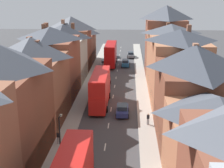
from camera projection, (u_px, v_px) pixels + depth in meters
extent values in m
cube|color=#A8A399|center=(85.00, 92.00, 55.87)|extent=(2.20, 104.00, 0.14)
cube|color=#A8A399|center=(142.00, 93.00, 55.32)|extent=(2.20, 104.00, 0.14)
cube|color=silver|center=(105.00, 147.00, 36.50)|extent=(0.14, 1.80, 0.01)
cube|color=silver|center=(108.00, 126.00, 42.24)|extent=(0.14, 1.80, 0.01)
cube|color=silver|center=(111.00, 109.00, 47.97)|extent=(0.14, 1.80, 0.01)
cube|color=silver|center=(113.00, 97.00, 53.70)|extent=(0.14, 1.80, 0.01)
cube|color=silver|center=(115.00, 86.00, 59.44)|extent=(0.14, 1.80, 0.01)
cube|color=silver|center=(116.00, 78.00, 65.17)|extent=(0.14, 1.80, 0.01)
cube|color=silver|center=(117.00, 71.00, 70.90)|extent=(0.14, 1.80, 0.01)
cube|color=silver|center=(118.00, 65.00, 76.63)|extent=(0.14, 1.80, 0.01)
cube|color=silver|center=(119.00, 59.00, 82.37)|extent=(0.14, 1.80, 0.01)
cube|color=silver|center=(120.00, 55.00, 88.10)|extent=(0.14, 1.80, 0.01)
cube|color=silver|center=(120.00, 51.00, 93.83)|extent=(0.14, 1.80, 0.01)
cube|color=silver|center=(121.00, 47.00, 99.57)|extent=(0.14, 1.80, 0.01)
cube|color=brown|center=(2.00, 119.00, 31.72)|extent=(8.00, 11.77, 10.17)
cube|color=#1E5133|center=(42.00, 150.00, 32.52)|extent=(0.12, 10.82, 3.20)
cube|color=brown|center=(34.00, 90.00, 42.36)|extent=(8.00, 10.20, 9.14)
cube|color=maroon|center=(64.00, 111.00, 43.01)|extent=(0.12, 9.38, 3.20)
pyramid|color=#474C56|center=(31.00, 47.00, 40.64)|extent=(8.00, 10.20, 2.69)
cube|color=brown|center=(37.00, 44.00, 40.48)|extent=(0.60, 0.90, 0.90)
cube|color=brown|center=(29.00, 41.00, 41.48)|extent=(0.60, 0.90, 1.18)
cube|color=brown|center=(52.00, 69.00, 52.13)|extent=(8.00, 10.50, 9.98)
cube|color=navy|center=(76.00, 88.00, 52.90)|extent=(0.12, 9.66, 3.20)
pyramid|color=#383D47|center=(50.00, 33.00, 50.39)|extent=(8.00, 10.50, 2.01)
cube|color=brown|center=(46.00, 27.00, 52.47)|extent=(0.60, 0.90, 1.37)
cube|color=brown|center=(44.00, 28.00, 50.87)|extent=(0.60, 0.90, 1.36)
cube|color=#BCB7A8|center=(64.00, 60.00, 61.93)|extent=(8.00, 9.61, 8.65)
cube|color=olive|center=(84.00, 73.00, 62.51)|extent=(0.12, 8.84, 3.20)
pyramid|color=#383D47|center=(63.00, 31.00, 60.29)|extent=(8.00, 9.61, 2.67)
cube|color=brown|center=(73.00, 26.00, 62.54)|extent=(0.60, 0.90, 1.29)
cube|color=brown|center=(72.00, 50.00, 69.94)|extent=(8.00, 7.34, 9.28)
cube|color=black|center=(90.00, 64.00, 70.61)|extent=(0.12, 6.75, 3.20)
pyramid|color=#565B66|center=(71.00, 23.00, 68.17)|extent=(8.00, 7.34, 2.87)
cube|color=#99664C|center=(63.00, 22.00, 66.20)|extent=(0.60, 0.90, 0.91)
cube|color=brown|center=(78.00, 48.00, 78.58)|extent=(8.00, 10.12, 7.16)
cube|color=navy|center=(94.00, 56.00, 78.95)|extent=(0.12, 9.31, 3.20)
pyramid|color=#474C56|center=(78.00, 28.00, 77.12)|extent=(8.00, 10.12, 2.88)
cube|color=brown|center=(76.00, 26.00, 76.37)|extent=(0.60, 0.90, 1.06)
cube|color=#B2704C|center=(214.00, 154.00, 27.35)|extent=(8.00, 9.09, 7.60)
pyramid|color=#474C56|center=(219.00, 105.00, 26.02)|extent=(8.00, 9.09, 1.61)
cube|color=brown|center=(192.00, 104.00, 37.16)|extent=(8.00, 11.89, 9.10)
cube|color=black|center=(157.00, 126.00, 38.22)|extent=(0.12, 10.94, 3.20)
pyramid|color=#383D47|center=(195.00, 56.00, 35.45)|extent=(8.00, 11.89, 2.66)
cube|color=#99664C|center=(196.00, 49.00, 35.56)|extent=(0.60, 0.90, 1.38)
cube|color=#B2704C|center=(178.00, 74.00, 48.00)|extent=(8.00, 11.21, 10.42)
cube|color=#1E5133|center=(151.00, 96.00, 49.26)|extent=(0.12, 10.31, 3.20)
pyramid|color=#383D47|center=(180.00, 35.00, 46.25)|extent=(8.00, 11.21, 1.66)
cube|color=brown|center=(189.00, 29.00, 47.21)|extent=(0.60, 0.90, 1.35)
cube|color=#B2704C|center=(170.00, 60.00, 58.01)|extent=(8.00, 9.65, 10.10)
cube|color=#1E5133|center=(148.00, 78.00, 59.22)|extent=(0.12, 8.88, 3.20)
pyramid|color=#474C56|center=(171.00, 28.00, 56.30)|extent=(8.00, 9.65, 1.69)
cube|color=brown|center=(168.00, 25.00, 57.30)|extent=(0.60, 0.90, 0.96)
cube|color=brown|center=(165.00, 47.00, 66.11)|extent=(8.00, 7.83, 11.81)
cube|color=black|center=(146.00, 67.00, 67.57)|extent=(0.12, 7.21, 3.20)
pyramid|color=#474C56|center=(167.00, 12.00, 63.99)|extent=(8.00, 7.83, 2.85)
cube|color=brown|center=(170.00, 9.00, 65.21)|extent=(0.60, 0.90, 1.04)
cube|color=brown|center=(166.00, 9.00, 65.05)|extent=(0.60, 0.90, 1.08)
cube|color=red|center=(100.00, 95.00, 49.21)|extent=(2.44, 10.80, 2.50)
cube|color=red|center=(100.00, 81.00, 48.51)|extent=(2.44, 10.58, 2.30)
cube|color=red|center=(100.00, 73.00, 48.17)|extent=(2.39, 10.37, 0.10)
cube|color=#28333D|center=(103.00, 84.00, 54.26)|extent=(2.20, 0.10, 1.20)
cube|color=#28333D|center=(103.00, 72.00, 53.60)|extent=(2.20, 0.10, 1.10)
cube|color=#28333D|center=(93.00, 94.00, 49.20)|extent=(0.06, 9.18, 0.90)
cube|color=#28333D|center=(93.00, 80.00, 48.55)|extent=(0.06, 9.18, 0.90)
cube|color=yellow|center=(103.00, 67.00, 53.36)|extent=(1.34, 0.08, 0.32)
cylinder|color=black|center=(95.00, 95.00, 52.81)|extent=(0.30, 1.00, 1.00)
cylinder|color=black|center=(109.00, 96.00, 52.68)|extent=(0.30, 1.00, 1.00)
cylinder|color=black|center=(90.00, 109.00, 46.77)|extent=(0.30, 1.00, 1.00)
cylinder|color=black|center=(107.00, 109.00, 46.64)|extent=(0.30, 1.00, 1.00)
cube|color=#B70F0F|center=(111.00, 59.00, 75.55)|extent=(2.44, 10.80, 2.50)
cube|color=#B70F0F|center=(111.00, 49.00, 74.85)|extent=(2.44, 10.58, 2.30)
cube|color=#B70F0F|center=(111.00, 44.00, 74.50)|extent=(2.39, 10.37, 0.10)
cube|color=#28333D|center=(112.00, 53.00, 80.60)|extent=(2.20, 0.10, 1.20)
cube|color=#28333D|center=(112.00, 45.00, 79.93)|extent=(2.20, 0.10, 1.10)
cube|color=#28333D|center=(106.00, 58.00, 75.54)|extent=(0.06, 9.18, 0.90)
cube|color=#28333D|center=(106.00, 48.00, 74.89)|extent=(0.06, 9.18, 0.90)
cube|color=yellow|center=(112.00, 42.00, 79.70)|extent=(1.34, 0.08, 0.32)
cylinder|color=black|center=(107.00, 60.00, 79.14)|extent=(0.30, 1.00, 1.00)
cylinder|color=black|center=(116.00, 60.00, 79.02)|extent=(0.30, 1.00, 1.00)
cylinder|color=black|center=(105.00, 66.00, 73.11)|extent=(0.30, 1.00, 1.00)
cylinder|color=black|center=(115.00, 66.00, 72.98)|extent=(0.30, 1.00, 1.00)
cube|color=red|center=(69.00, 159.00, 23.80)|extent=(2.39, 10.37, 0.10)
cube|color=#28333D|center=(81.00, 162.00, 29.90)|extent=(2.20, 0.10, 1.20)
cube|color=#28333D|center=(80.00, 140.00, 29.24)|extent=(2.20, 0.10, 1.10)
cube|color=yellow|center=(80.00, 132.00, 29.00)|extent=(1.34, 0.08, 0.32)
cube|color=silver|center=(105.00, 64.00, 74.67)|extent=(1.70, 4.41, 0.71)
cube|color=#28333D|center=(105.00, 61.00, 74.27)|extent=(1.46, 2.20, 0.60)
cylinder|color=black|center=(102.00, 64.00, 76.13)|extent=(0.20, 0.62, 0.62)
cylinder|color=black|center=(109.00, 64.00, 76.04)|extent=(0.20, 0.62, 0.62)
cylinder|color=black|center=(101.00, 66.00, 73.51)|extent=(0.20, 0.62, 0.62)
cylinder|color=black|center=(108.00, 67.00, 73.42)|extent=(0.20, 0.62, 0.62)
cube|color=#236093|center=(125.00, 63.00, 74.73)|extent=(1.70, 4.54, 0.79)
cube|color=#28333D|center=(125.00, 61.00, 74.31)|extent=(1.46, 2.27, 0.60)
cylinder|color=black|center=(122.00, 64.00, 76.24)|extent=(0.20, 0.62, 0.62)
cylinder|color=black|center=(129.00, 64.00, 76.15)|extent=(0.20, 0.62, 0.62)
cylinder|color=black|center=(122.00, 66.00, 73.55)|extent=(0.20, 0.62, 0.62)
cylinder|color=black|center=(129.00, 66.00, 73.46)|extent=(0.20, 0.62, 0.62)
cube|color=gray|center=(96.00, 89.00, 55.83)|extent=(1.70, 3.87, 0.67)
cube|color=#28333D|center=(96.00, 86.00, 55.46)|extent=(1.46, 1.94, 0.60)
cylinder|color=black|center=(93.00, 88.00, 57.12)|extent=(0.20, 0.62, 0.62)
cylinder|color=black|center=(102.00, 89.00, 57.03)|extent=(0.20, 0.62, 0.62)
cylinder|color=black|center=(91.00, 93.00, 54.83)|extent=(0.20, 0.62, 0.62)
cylinder|color=black|center=(101.00, 93.00, 54.74)|extent=(0.20, 0.62, 0.62)
cube|color=#236093|center=(113.00, 55.00, 84.99)|extent=(1.70, 3.83, 0.75)
cube|color=#28333D|center=(113.00, 52.00, 84.61)|extent=(1.46, 1.91, 0.60)
cylinder|color=black|center=(110.00, 55.00, 86.27)|extent=(0.20, 0.62, 0.62)
cylinder|color=black|center=(116.00, 55.00, 86.18)|extent=(0.20, 0.62, 0.62)
cylinder|color=black|center=(109.00, 57.00, 84.01)|extent=(0.20, 0.62, 0.62)
cylinder|color=black|center=(116.00, 57.00, 83.92)|extent=(0.20, 0.62, 0.62)
cube|color=gray|center=(131.00, 55.00, 84.44)|extent=(1.70, 3.97, 0.67)
cube|color=#28333D|center=(131.00, 53.00, 84.07)|extent=(1.46, 1.98, 0.60)
cylinder|color=black|center=(128.00, 55.00, 85.76)|extent=(0.20, 0.62, 0.62)
cylinder|color=black|center=(134.00, 56.00, 85.67)|extent=(0.20, 0.62, 0.62)
cylinder|color=black|center=(128.00, 57.00, 83.41)|extent=(0.20, 0.62, 0.62)
cylinder|color=black|center=(134.00, 57.00, 83.32)|extent=(0.20, 0.62, 0.62)
cube|color=maroon|center=(105.00, 82.00, 59.69)|extent=(1.70, 4.37, 0.79)
cube|color=#28333D|center=(105.00, 79.00, 59.28)|extent=(1.46, 2.19, 0.60)
cylinder|color=black|center=(102.00, 82.00, 61.15)|extent=(0.20, 0.62, 0.62)
cylinder|color=black|center=(110.00, 82.00, 61.06)|extent=(0.20, 0.62, 0.62)
cylinder|color=black|center=(100.00, 86.00, 58.56)|extent=(0.20, 0.62, 0.62)
cylinder|color=black|center=(109.00, 86.00, 58.47)|extent=(0.20, 0.62, 0.62)
cube|color=navy|center=(122.00, 111.00, 45.68)|extent=(1.70, 4.14, 0.74)
cube|color=#28333D|center=(122.00, 107.00, 45.29)|extent=(1.46, 2.07, 0.60)
cylinder|color=black|center=(117.00, 110.00, 47.06)|extent=(0.20, 0.62, 0.62)
cylinder|color=black|center=(128.00, 110.00, 46.97)|extent=(0.20, 0.62, 0.62)
cylinder|color=black|center=(116.00, 116.00, 44.61)|extent=(0.20, 0.62, 0.62)
cylinder|color=black|center=(128.00, 116.00, 44.52)|extent=(0.20, 0.62, 0.62)
cylinder|color=gray|center=(58.00, 140.00, 36.93)|extent=(0.14, 0.14, 0.84)
cylinder|color=gray|center=(59.00, 140.00, 36.92)|extent=(0.14, 0.14, 0.84)
cube|color=black|center=(58.00, 135.00, 36.72)|extent=(0.36, 0.22, 0.54)
sphere|color=brown|center=(58.00, 132.00, 36.61)|extent=(0.22, 0.22, 0.22)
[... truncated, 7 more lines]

